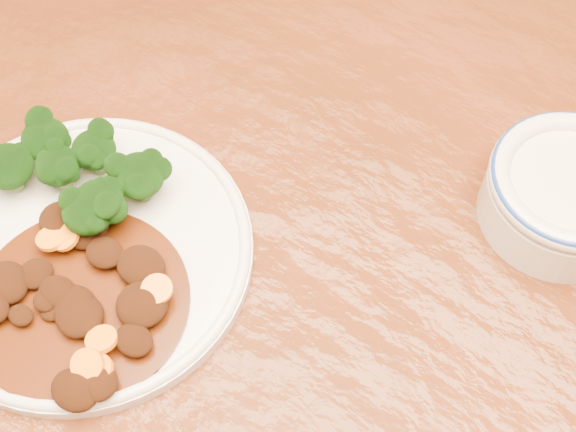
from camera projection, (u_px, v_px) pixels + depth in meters
The scene contains 5 objects.
dining_table at pixel (339, 359), 0.71m from camera, with size 1.53×0.95×0.75m.
dinner_plate at pixel (85, 252), 0.66m from camera, with size 0.28×0.28×0.02m.
broccoli_florets at pixel (76, 175), 0.66m from camera, with size 0.14×0.10×0.05m.
mince_stew at pixel (78, 296), 0.63m from camera, with size 0.17×0.17×0.03m.
dip_bowl at pixel (566, 193), 0.66m from camera, with size 0.14×0.14×0.06m.
Camera 1 is at (0.12, -0.25, 1.34)m, focal length 50.00 mm.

